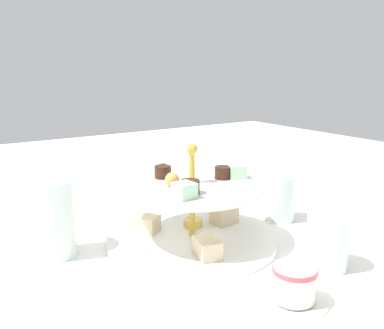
{
  "coord_description": "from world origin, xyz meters",
  "views": [
    {
      "loc": [
        -0.59,
        0.39,
        0.31
      ],
      "look_at": [
        0.0,
        0.0,
        0.14
      ],
      "focal_mm": 39.97,
      "sensor_mm": 36.0,
      "label": 1
    }
  ],
  "objects_px": {
    "butter_knife_left": "(144,197)",
    "tiered_serving_stand": "(192,215)",
    "water_glass_short_left": "(328,242)",
    "water_glass_mid_back": "(280,198)",
    "water_glass_tall_right": "(54,219)",
    "teacup_with_saucer": "(293,286)"
  },
  "relations": [
    {
      "from": "butter_knife_left",
      "to": "tiered_serving_stand",
      "type": "bearing_deg",
      "value": 80.22
    },
    {
      "from": "tiered_serving_stand",
      "to": "water_glass_short_left",
      "type": "height_order",
      "value": "tiered_serving_stand"
    },
    {
      "from": "water_glass_tall_right",
      "to": "water_glass_short_left",
      "type": "distance_m",
      "value": 0.43
    },
    {
      "from": "water_glass_tall_right",
      "to": "water_glass_short_left",
      "type": "height_order",
      "value": "water_glass_tall_right"
    },
    {
      "from": "tiered_serving_stand",
      "to": "water_glass_tall_right",
      "type": "bearing_deg",
      "value": 70.92
    },
    {
      "from": "water_glass_tall_right",
      "to": "water_glass_mid_back",
      "type": "height_order",
      "value": "water_glass_tall_right"
    },
    {
      "from": "water_glass_short_left",
      "to": "water_glass_tall_right",
      "type": "bearing_deg",
      "value": 50.79
    },
    {
      "from": "water_glass_tall_right",
      "to": "tiered_serving_stand",
      "type": "bearing_deg",
      "value": -109.08
    },
    {
      "from": "water_glass_tall_right",
      "to": "butter_knife_left",
      "type": "distance_m",
      "value": 0.34
    },
    {
      "from": "teacup_with_saucer",
      "to": "water_glass_mid_back",
      "type": "bearing_deg",
      "value": -41.6
    },
    {
      "from": "tiered_serving_stand",
      "to": "water_glass_short_left",
      "type": "xyz_separation_m",
      "value": [
        -0.2,
        -0.12,
        -0.01
      ]
    },
    {
      "from": "tiered_serving_stand",
      "to": "teacup_with_saucer",
      "type": "xyz_separation_m",
      "value": [
        -0.24,
        0.0,
        -0.02
      ]
    },
    {
      "from": "water_glass_short_left",
      "to": "water_glass_mid_back",
      "type": "distance_m",
      "value": 0.21
    },
    {
      "from": "water_glass_tall_right",
      "to": "butter_knife_left",
      "type": "height_order",
      "value": "water_glass_tall_right"
    },
    {
      "from": "tiered_serving_stand",
      "to": "butter_knife_left",
      "type": "bearing_deg",
      "value": -9.39
    },
    {
      "from": "butter_knife_left",
      "to": "water_glass_mid_back",
      "type": "height_order",
      "value": "water_glass_mid_back"
    },
    {
      "from": "tiered_serving_stand",
      "to": "water_glass_mid_back",
      "type": "distance_m",
      "value": 0.21
    },
    {
      "from": "water_glass_mid_back",
      "to": "water_glass_short_left",
      "type": "bearing_deg",
      "value": 154.89
    },
    {
      "from": "tiered_serving_stand",
      "to": "water_glass_tall_right",
      "type": "xyz_separation_m",
      "value": [
        0.08,
        0.22,
        0.01
      ]
    },
    {
      "from": "water_glass_tall_right",
      "to": "teacup_with_saucer",
      "type": "relative_size",
      "value": 1.41
    },
    {
      "from": "tiered_serving_stand",
      "to": "water_glass_short_left",
      "type": "relative_size",
      "value": 3.62
    },
    {
      "from": "water_glass_tall_right",
      "to": "water_glass_short_left",
      "type": "bearing_deg",
      "value": -129.21
    }
  ]
}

